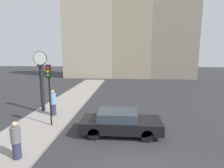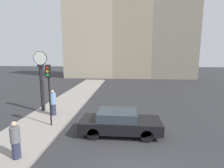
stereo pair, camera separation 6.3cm
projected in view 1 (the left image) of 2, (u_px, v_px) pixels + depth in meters
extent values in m
cube|color=gray|center=(73.00, 98.00, 17.51)|extent=(3.24, 25.57, 0.16)
cube|color=#B7A88E|center=(89.00, 31.00, 33.74)|extent=(9.29, 5.00, 17.84)
cube|color=gray|center=(131.00, 40.00, 33.38)|extent=(7.03, 5.00, 14.21)
cube|color=gray|center=(172.00, 42.00, 32.83)|extent=(8.23, 5.00, 13.52)
cube|color=black|center=(121.00, 124.00, 9.68)|extent=(4.41, 1.79, 0.59)
cube|color=#2D3842|center=(118.00, 115.00, 9.61)|extent=(2.12, 1.61, 0.47)
cylinder|color=black|center=(144.00, 124.00, 10.39)|extent=(0.65, 0.22, 0.65)
cylinder|color=black|center=(147.00, 136.00, 8.84)|extent=(0.65, 0.22, 0.65)
cylinder|color=black|center=(99.00, 122.00, 10.61)|extent=(0.65, 0.22, 0.65)
cylinder|color=black|center=(94.00, 134.00, 9.06)|extent=(0.65, 0.22, 0.65)
cylinder|color=black|center=(50.00, 102.00, 10.37)|extent=(0.09, 0.09, 2.91)
cube|color=black|center=(48.00, 71.00, 10.07)|extent=(0.26, 0.20, 0.76)
cylinder|color=red|center=(47.00, 68.00, 9.92)|extent=(0.15, 0.04, 0.15)
cylinder|color=orange|center=(48.00, 71.00, 9.95)|extent=(0.15, 0.04, 0.15)
cylinder|color=green|center=(48.00, 75.00, 9.99)|extent=(0.15, 0.04, 0.15)
cylinder|color=black|center=(42.00, 89.00, 13.14)|extent=(0.28, 0.28, 3.33)
cube|color=black|center=(41.00, 66.00, 12.85)|extent=(0.36, 0.36, 0.17)
cylinder|color=black|center=(40.00, 58.00, 12.76)|extent=(1.03, 0.04, 1.03)
cylinder|color=white|center=(40.00, 58.00, 12.76)|extent=(0.95, 0.06, 0.95)
cylinder|color=#2D334C|center=(17.00, 150.00, 7.15)|extent=(0.33, 0.33, 0.71)
cylinder|color=slate|center=(15.00, 135.00, 7.04)|extent=(0.38, 0.38, 0.66)
sphere|color=tan|center=(14.00, 124.00, 6.97)|extent=(0.22, 0.22, 0.22)
cylinder|color=#2D334C|center=(54.00, 110.00, 12.33)|extent=(0.36, 0.36, 0.81)
cylinder|color=#729ED8|center=(53.00, 99.00, 12.20)|extent=(0.43, 0.43, 0.75)
sphere|color=tan|center=(53.00, 92.00, 12.12)|extent=(0.24, 0.24, 0.24)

